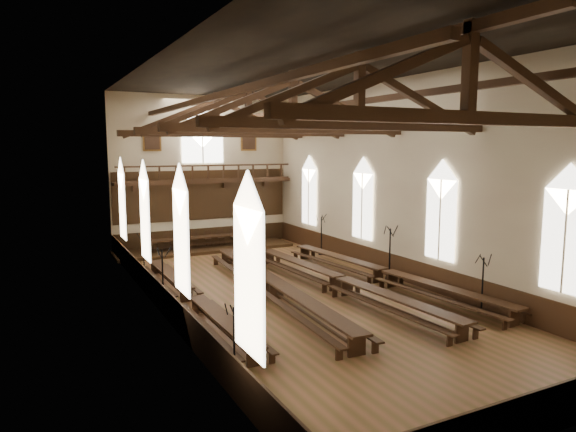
% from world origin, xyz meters
% --- Properties ---
extents(ground, '(26.00, 26.00, 0.00)m').
position_xyz_m(ground, '(0.00, 0.00, 0.00)').
color(ground, brown).
rests_on(ground, ground).
extents(room_walls, '(26.00, 26.00, 26.00)m').
position_xyz_m(room_walls, '(0.00, 0.00, 6.46)').
color(room_walls, beige).
rests_on(room_walls, ground).
extents(wainscot_band, '(12.00, 26.00, 1.20)m').
position_xyz_m(wainscot_band, '(0.00, 0.00, 0.60)').
color(wainscot_band, '#381F10').
rests_on(wainscot_band, ground).
extents(side_windows, '(11.85, 19.80, 4.50)m').
position_xyz_m(side_windows, '(-0.00, -0.00, 3.74)').
color(side_windows, silver).
rests_on(side_windows, room_walls).
extents(end_window, '(2.80, 0.12, 3.80)m').
position_xyz_m(end_window, '(0.00, 12.90, 7.22)').
color(end_window, white).
rests_on(end_window, room_walls).
extents(minstrels_gallery, '(11.80, 1.24, 3.70)m').
position_xyz_m(minstrels_gallery, '(0.00, 12.66, 3.91)').
color(minstrels_gallery, '#321C10').
rests_on(minstrels_gallery, room_walls).
extents(portraits, '(7.75, 0.09, 1.45)m').
position_xyz_m(portraits, '(0.00, 12.90, 7.10)').
color(portraits, brown).
rests_on(portraits, room_walls).
extents(roof_trusses, '(11.70, 25.70, 2.80)m').
position_xyz_m(roof_trusses, '(0.00, -0.00, 8.22)').
color(roof_trusses, '#321C10').
rests_on(roof_trusses, room_walls).
extents(refectory_row_a, '(1.38, 13.68, 0.67)m').
position_xyz_m(refectory_row_a, '(-4.67, 0.10, 0.49)').
color(refectory_row_a, '#321C10').
rests_on(refectory_row_a, ground).
extents(refectory_row_b, '(2.09, 15.00, 0.80)m').
position_xyz_m(refectory_row_b, '(-0.99, -0.11, 0.59)').
color(refectory_row_b, '#321C10').
rests_on(refectory_row_b, ground).
extents(refectory_row_c, '(1.99, 14.69, 0.77)m').
position_xyz_m(refectory_row_c, '(2.00, -0.90, 0.56)').
color(refectory_row_c, '#321C10').
rests_on(refectory_row_c, ground).
extents(refectory_row_d, '(2.20, 14.66, 0.77)m').
position_xyz_m(refectory_row_d, '(4.68, -0.68, 0.56)').
color(refectory_row_d, '#321C10').
rests_on(refectory_row_d, ground).
extents(dais, '(11.40, 2.87, 0.19)m').
position_xyz_m(dais, '(-0.47, 11.40, 0.10)').
color(dais, '#381F10').
rests_on(dais, ground).
extents(high_table, '(7.87, 0.99, 0.74)m').
position_xyz_m(high_table, '(-0.47, 11.40, 0.82)').
color(high_table, '#321C10').
rests_on(high_table, dais).
extents(high_chairs, '(6.77, 0.47, 0.97)m').
position_xyz_m(high_chairs, '(-0.47, 12.17, 0.72)').
color(high_chairs, '#321C10').
rests_on(high_chairs, dais).
extents(candelabrum_left_near, '(0.65, 0.70, 2.30)m').
position_xyz_m(candelabrum_left_near, '(-5.55, -7.04, 0.70)').
color(candelabrum_left_near, black).
rests_on(candelabrum_left_near, ground).
extents(candelabrum_left_mid, '(0.68, 0.73, 2.41)m').
position_xyz_m(candelabrum_left_mid, '(-5.55, 1.45, 0.73)').
color(candelabrum_left_mid, black).
rests_on(candelabrum_left_mid, ground).
extents(candelabrum_left_far, '(0.74, 0.71, 2.47)m').
position_xyz_m(candelabrum_left_far, '(-5.55, 5.37, 0.75)').
color(candelabrum_left_far, black).
rests_on(candelabrum_left_far, ground).
extents(candelabrum_right_near, '(0.72, 0.70, 2.39)m').
position_xyz_m(candelabrum_right_near, '(5.55, -5.84, 0.73)').
color(candelabrum_right_near, black).
rests_on(candelabrum_right_near, ground).
extents(candelabrum_right_mid, '(0.77, 0.84, 2.74)m').
position_xyz_m(candelabrum_right_mid, '(5.55, 0.08, 0.83)').
color(candelabrum_right_mid, black).
rests_on(candelabrum_right_mid, ground).
extents(candelabrum_right_far, '(0.77, 0.71, 2.53)m').
position_xyz_m(candelabrum_right_far, '(5.55, 6.80, 0.77)').
color(candelabrum_right_far, black).
rests_on(candelabrum_right_far, ground).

